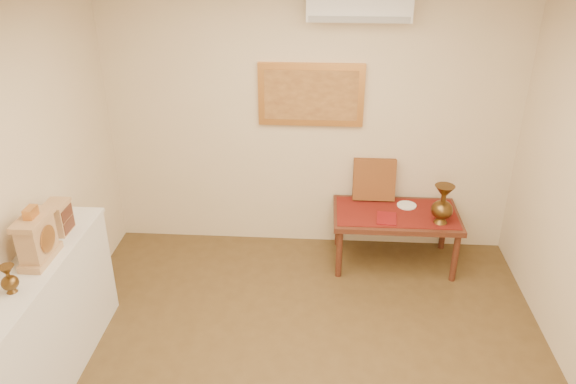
# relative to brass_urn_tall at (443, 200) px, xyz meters

# --- Properties ---
(ceiling) EXTENTS (4.50, 4.50, 0.00)m
(ceiling) POSITION_rel_brass_urn_tall_xyz_m (-1.24, -1.71, 1.91)
(ceiling) COLOR white
(ceiling) RESTS_ON ground
(wall_back) EXTENTS (4.00, 0.02, 2.70)m
(wall_back) POSITION_rel_brass_urn_tall_xyz_m (-1.24, 0.54, 0.56)
(wall_back) COLOR beige
(wall_back) RESTS_ON ground
(brass_urn_small) EXTENTS (0.11, 0.11, 0.25)m
(brass_urn_small) POSITION_rel_brass_urn_tall_xyz_m (-3.05, -1.85, 0.32)
(brass_urn_small) COLOR brown
(brass_urn_small) RESTS_ON display_ledge
(table_cloth) EXTENTS (1.14, 0.59, 0.01)m
(table_cloth) POSITION_rel_brass_urn_tall_xyz_m (-0.39, 0.17, -0.23)
(table_cloth) COLOR maroon
(table_cloth) RESTS_ON low_table
(brass_urn_tall) EXTENTS (0.20, 0.20, 0.46)m
(brass_urn_tall) POSITION_rel_brass_urn_tall_xyz_m (0.00, 0.00, 0.00)
(brass_urn_tall) COLOR brown
(brass_urn_tall) RESTS_ON table_cloth
(plate) EXTENTS (0.19, 0.19, 0.01)m
(plate) POSITION_rel_brass_urn_tall_xyz_m (-0.27, 0.30, -0.22)
(plate) COLOR white
(plate) RESTS_ON table_cloth
(menu) EXTENTS (0.20, 0.27, 0.01)m
(menu) POSITION_rel_brass_urn_tall_xyz_m (-0.49, 0.03, -0.22)
(menu) COLOR maroon
(menu) RESTS_ON table_cloth
(cushion) EXTENTS (0.42, 0.18, 0.43)m
(cushion) POSITION_rel_brass_urn_tall_xyz_m (-0.59, 0.45, -0.02)
(cushion) COLOR #5A1A12
(cushion) RESTS_ON table_cloth
(display_ledge) EXTENTS (0.37, 2.02, 0.98)m
(display_ledge) POSITION_rel_brass_urn_tall_xyz_m (-3.06, -1.71, -0.30)
(display_ledge) COLOR silver
(display_ledge) RESTS_ON floor
(mantel_clock) EXTENTS (0.17, 0.36, 0.41)m
(mantel_clock) POSITION_rel_brass_urn_tall_xyz_m (-3.03, -1.48, 0.37)
(mantel_clock) COLOR tan
(mantel_clock) RESTS_ON display_ledge
(wooden_chest) EXTENTS (0.16, 0.21, 0.24)m
(wooden_chest) POSITION_rel_brass_urn_tall_xyz_m (-3.07, -1.10, 0.32)
(wooden_chest) COLOR tan
(wooden_chest) RESTS_ON display_ledge
(low_table) EXTENTS (1.20, 0.70, 0.55)m
(low_table) POSITION_rel_brass_urn_tall_xyz_m (-0.39, 0.17, -0.30)
(low_table) COLOR #522618
(low_table) RESTS_ON floor
(painting) EXTENTS (1.00, 0.06, 0.60)m
(painting) POSITION_rel_brass_urn_tall_xyz_m (-1.24, 0.51, 0.81)
(painting) COLOR #D08A42
(painting) RESTS_ON wall_back
(ac_unit) EXTENTS (0.90, 0.25, 0.30)m
(ac_unit) POSITION_rel_brass_urn_tall_xyz_m (-0.84, 0.41, 1.66)
(ac_unit) COLOR silver
(ac_unit) RESTS_ON wall_back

